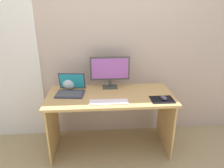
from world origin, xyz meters
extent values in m
plane|color=tan|center=(0.00, 0.00, 0.00)|extent=(8.00, 8.00, 0.00)
cube|color=#BBA99B|center=(0.00, 0.40, 1.25)|extent=(6.00, 0.04, 2.50)
cube|color=white|center=(-1.25, 0.37, 1.01)|extent=(0.82, 0.02, 2.02)
cube|color=tan|center=(0.00, 0.00, 0.70)|extent=(1.43, 0.63, 0.03)
cube|color=tan|center=(-0.68, 0.00, 0.34)|extent=(0.02, 0.59, 0.69)
cube|color=tan|center=(0.68, 0.00, 0.34)|extent=(0.02, 0.59, 0.69)
cube|color=#3F413B|center=(0.01, 0.23, 0.72)|extent=(0.18, 0.14, 0.01)
cylinder|color=#3F413B|center=(0.01, 0.23, 0.78)|extent=(0.04, 0.04, 0.09)
cube|color=#3F413B|center=(0.01, 0.23, 0.96)|extent=(0.47, 0.02, 0.28)
cube|color=#A559BF|center=(0.01, 0.22, 0.96)|extent=(0.44, 0.00, 0.25)
cube|color=#353547|center=(-0.46, 0.04, 0.73)|extent=(0.33, 0.25, 0.02)
cube|color=#47474C|center=(-0.46, 0.03, 0.73)|extent=(0.29, 0.19, 0.00)
cube|color=#353547|center=(-0.44, 0.17, 0.84)|extent=(0.31, 0.09, 0.21)
cube|color=#26A5BF|center=(-0.44, 0.17, 0.84)|extent=(0.29, 0.08, 0.18)
sphere|color=silver|center=(-0.48, 0.22, 0.79)|extent=(0.16, 0.16, 0.16)
cube|color=white|center=(-0.03, -0.19, 0.72)|extent=(0.41, 0.13, 0.01)
cube|color=black|center=(0.55, -0.16, 0.72)|extent=(0.25, 0.20, 0.00)
ellipsoid|color=#504558|center=(0.57, -0.16, 0.74)|extent=(0.08, 0.11, 0.04)
camera|label=1|loc=(-0.14, -2.17, 1.71)|focal=33.67mm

